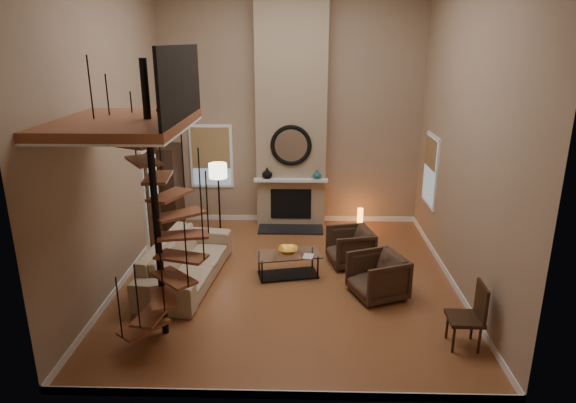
{
  "coord_description": "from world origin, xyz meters",
  "views": [
    {
      "loc": [
        0.25,
        -8.45,
        4.24
      ],
      "look_at": [
        0.0,
        0.4,
        1.4
      ],
      "focal_mm": 31.53,
      "sensor_mm": 36.0,
      "label": 1
    }
  ],
  "objects_px": {
    "hutch": "(171,187)",
    "armchair_near": "(354,247)",
    "armchair_far": "(382,276)",
    "floor_lamp": "(218,177)",
    "side_chair": "(471,314)",
    "accent_lamp": "(360,218)",
    "sofa": "(186,261)",
    "coffee_table": "(288,262)"
  },
  "relations": [
    {
      "from": "armchair_near",
      "to": "side_chair",
      "type": "bearing_deg",
      "value": 13.87
    },
    {
      "from": "armchair_near",
      "to": "floor_lamp",
      "type": "distance_m",
      "value": 3.3
    },
    {
      "from": "sofa",
      "to": "side_chair",
      "type": "xyz_separation_m",
      "value": [
        4.54,
        -1.96,
        0.13
      ]
    },
    {
      "from": "armchair_near",
      "to": "armchair_far",
      "type": "height_order",
      "value": "armchair_far"
    },
    {
      "from": "hutch",
      "to": "armchair_far",
      "type": "relative_size",
      "value": 2.28
    },
    {
      "from": "armchair_near",
      "to": "side_chair",
      "type": "xyz_separation_m",
      "value": [
        1.39,
        -2.8,
        0.17
      ]
    },
    {
      "from": "armchair_near",
      "to": "coffee_table",
      "type": "relative_size",
      "value": 0.64
    },
    {
      "from": "hutch",
      "to": "armchair_near",
      "type": "relative_size",
      "value": 2.37
    },
    {
      "from": "sofa",
      "to": "hutch",
      "type": "bearing_deg",
      "value": 24.48
    },
    {
      "from": "hutch",
      "to": "armchair_near",
      "type": "xyz_separation_m",
      "value": [
        4.11,
        -2.04,
        -0.6
      ]
    },
    {
      "from": "hutch",
      "to": "floor_lamp",
      "type": "bearing_deg",
      "value": -30.89
    },
    {
      "from": "sofa",
      "to": "armchair_far",
      "type": "xyz_separation_m",
      "value": [
        3.5,
        -0.44,
        -0.04
      ]
    },
    {
      "from": "sofa",
      "to": "side_chair",
      "type": "height_order",
      "value": "side_chair"
    },
    {
      "from": "armchair_near",
      "to": "coffee_table",
      "type": "height_order",
      "value": "armchair_near"
    },
    {
      "from": "armchair_far",
      "to": "coffee_table",
      "type": "distance_m",
      "value": 1.78
    },
    {
      "from": "accent_lamp",
      "to": "side_chair",
      "type": "height_order",
      "value": "side_chair"
    },
    {
      "from": "side_chair",
      "to": "armchair_far",
      "type": "bearing_deg",
      "value": 124.38
    },
    {
      "from": "sofa",
      "to": "floor_lamp",
      "type": "bearing_deg",
      "value": -1.9
    },
    {
      "from": "floor_lamp",
      "to": "side_chair",
      "type": "relative_size",
      "value": 1.71
    },
    {
      "from": "armchair_far",
      "to": "coffee_table",
      "type": "xyz_separation_m",
      "value": [
        -1.64,
        0.69,
        -0.07
      ]
    },
    {
      "from": "accent_lamp",
      "to": "side_chair",
      "type": "xyz_separation_m",
      "value": [
        1.06,
        -4.77,
        0.28
      ]
    },
    {
      "from": "coffee_table",
      "to": "floor_lamp",
      "type": "xyz_separation_m",
      "value": [
        -1.57,
        1.88,
        1.13
      ]
    },
    {
      "from": "sofa",
      "to": "armchair_near",
      "type": "bearing_deg",
      "value": -69.01
    },
    {
      "from": "floor_lamp",
      "to": "side_chair",
      "type": "xyz_separation_m",
      "value": [
        4.24,
        -4.09,
        -0.89
      ]
    },
    {
      "from": "coffee_table",
      "to": "side_chair",
      "type": "bearing_deg",
      "value": -39.56
    },
    {
      "from": "armchair_near",
      "to": "side_chair",
      "type": "distance_m",
      "value": 3.13
    },
    {
      "from": "hutch",
      "to": "accent_lamp",
      "type": "height_order",
      "value": "hutch"
    },
    {
      "from": "hutch",
      "to": "coffee_table",
      "type": "relative_size",
      "value": 1.51
    },
    {
      "from": "hutch",
      "to": "sofa",
      "type": "distance_m",
      "value": 3.09
    },
    {
      "from": "hutch",
      "to": "floor_lamp",
      "type": "xyz_separation_m",
      "value": [
        1.26,
        -0.75,
        0.46
      ]
    },
    {
      "from": "armchair_near",
      "to": "armchair_far",
      "type": "relative_size",
      "value": 0.96
    },
    {
      "from": "floor_lamp",
      "to": "sofa",
      "type": "bearing_deg",
      "value": -97.92
    },
    {
      "from": "armchair_far",
      "to": "floor_lamp",
      "type": "height_order",
      "value": "floor_lamp"
    },
    {
      "from": "floor_lamp",
      "to": "accent_lamp",
      "type": "xyz_separation_m",
      "value": [
        3.18,
        0.68,
        -1.16
      ]
    },
    {
      "from": "armchair_far",
      "to": "floor_lamp",
      "type": "relative_size",
      "value": 0.5
    },
    {
      "from": "hutch",
      "to": "floor_lamp",
      "type": "height_order",
      "value": "hutch"
    },
    {
      "from": "armchair_near",
      "to": "accent_lamp",
      "type": "bearing_deg",
      "value": 157.68
    },
    {
      "from": "hutch",
      "to": "armchair_near",
      "type": "bearing_deg",
      "value": -26.47
    },
    {
      "from": "hutch",
      "to": "sofa",
      "type": "height_order",
      "value": "hutch"
    },
    {
      "from": "hutch",
      "to": "armchair_far",
      "type": "xyz_separation_m",
      "value": [
        4.46,
        -3.32,
        -0.6
      ]
    },
    {
      "from": "accent_lamp",
      "to": "side_chair",
      "type": "bearing_deg",
      "value": -77.49
    },
    {
      "from": "armchair_near",
      "to": "hutch",
      "type": "bearing_deg",
      "value": -129.11
    }
  ]
}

